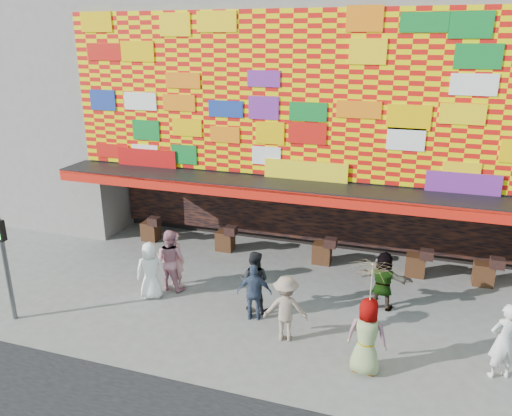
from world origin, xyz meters
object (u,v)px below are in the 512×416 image
object	(u,v)px
ped_h	(504,341)
ped_i	(170,260)
ped_g	(367,337)
parasol	(371,284)
ped_d	(286,308)
ped_e	(254,292)
signal_left	(4,255)
ped_b	(176,259)
ped_f	(383,281)
ped_a	(151,270)
ped_c	(254,281)

from	to	relation	value
ped_h	ped_i	distance (m)	9.00
ped_g	parasol	bearing A→B (deg)	-0.00
ped_h	ped_d	bearing A→B (deg)	-22.55
ped_e	parasol	bearing A→B (deg)	143.85
ped_h	ped_e	bearing A→B (deg)	-28.96
ped_i	ped_g	bearing A→B (deg)	164.85
signal_left	ped_d	bearing A→B (deg)	10.73
ped_e	signal_left	bearing A→B (deg)	5.84
ped_b	ped_f	xyz separation A→B (m)	(6.07, 0.58, -0.04)
ped_a	ped_f	bearing A→B (deg)	170.53
ped_e	ped_g	bearing A→B (deg)	143.85
signal_left	ped_i	size ratio (longest dim) A/B	1.59
ped_b	ped_h	world-z (taller)	ped_h
ped_a	ped_i	xyz separation A→B (m)	(0.30, 0.66, 0.09)
signal_left	ped_a	bearing A→B (deg)	37.14
ped_f	ped_g	xyz separation A→B (m)	(-0.11, -3.02, 0.07)
ped_c	ped_d	size ratio (longest dim) A/B	1.03
signal_left	ped_g	xyz separation A→B (m)	(9.25, 0.65, -0.94)
ped_a	ped_f	size ratio (longest dim) A/B	1.01
ped_a	parasol	xyz separation A→B (m)	(6.31, -1.57, 1.36)
ped_f	ped_h	distance (m)	3.56
signal_left	ped_f	world-z (taller)	signal_left
ped_c	ped_e	size ratio (longest dim) A/B	1.11
ped_a	ped_g	bearing A→B (deg)	143.81
ped_d	ped_f	xyz separation A→B (m)	(2.17, 2.32, -0.02)
ped_i	ped_c	bearing A→B (deg)	176.41
signal_left	ped_f	size ratio (longest dim) A/B	1.78
ped_a	ped_d	xyz separation A→B (m)	(4.26, -0.86, 0.01)
ped_h	ped_c	bearing A→B (deg)	-32.83
parasol	ped_h	bearing A→B (deg)	14.93
ped_i	parasol	world-z (taller)	parasol
ped_c	ped_b	bearing A→B (deg)	-13.76
ped_f	ped_a	bearing A→B (deg)	16.86
ped_d	ped_h	xyz separation A→B (m)	(4.92, 0.06, 0.05)
ped_i	parasol	size ratio (longest dim) A/B	0.95
signal_left	ped_d	size ratio (longest dim) A/B	1.75
ped_b	parasol	xyz separation A→B (m)	(5.95, -2.44, 1.33)
signal_left	parasol	distance (m)	9.28
ped_a	parasol	world-z (taller)	parasol
ped_a	ped_c	world-z (taller)	ped_c
ped_c	ped_d	world-z (taller)	ped_c
ped_h	ped_b	bearing A→B (deg)	-33.98
signal_left	ped_i	xyz separation A→B (m)	(3.23, 2.88, -0.92)
signal_left	ped_d	distance (m)	7.39
signal_left	ped_d	xyz separation A→B (m)	(7.19, 1.36, -1.00)
ped_b	ped_f	world-z (taller)	ped_b
ped_a	ped_d	world-z (taller)	ped_d
ped_i	ped_f	bearing A→B (deg)	-167.43
ped_a	ped_g	size ratio (longest dim) A/B	0.93
signal_left	ped_b	world-z (taller)	signal_left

